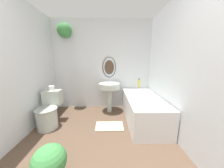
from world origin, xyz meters
TOP-DOWN VIEW (x-y plane):
  - wall_back at (-0.09, 2.71)m, footprint 2.75×0.35m
  - wall_left at (-1.34, 1.35)m, footprint 0.06×2.81m
  - wall_right at (1.34, 1.35)m, footprint 0.06×2.81m
  - toilet at (-1.05, 1.72)m, footprint 0.41×0.61m
  - pedestal_sink at (0.19, 2.38)m, footprint 0.55×0.55m
  - bathtub at (0.93, 1.89)m, footprint 0.72×1.50m
  - shampoo_bottle at (0.98, 2.49)m, footprint 0.06×0.06m
  - potted_plant at (-0.43, 0.54)m, footprint 0.34×0.34m
  - bath_mat at (0.19, 1.65)m, footprint 0.57×0.34m
  - toilet_paper_roll at (-1.05, 1.93)m, footprint 0.11×0.11m

SIDE VIEW (x-z plane):
  - bath_mat at x=0.19m, z-range 0.00..0.02m
  - potted_plant at x=-0.43m, z-range 0.04..0.53m
  - bathtub at x=0.93m, z-range -0.03..0.61m
  - toilet at x=-1.05m, z-range -0.05..0.66m
  - pedestal_sink at x=0.19m, z-range 0.19..1.05m
  - shampoo_bottle at x=0.98m, z-range 0.63..0.86m
  - toilet_paper_roll at x=-1.05m, z-range 0.71..0.81m
  - wall_left at x=-1.34m, z-range 0.00..2.40m
  - wall_right at x=1.34m, z-range 0.00..2.40m
  - wall_back at x=-0.09m, z-range 0.09..2.49m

